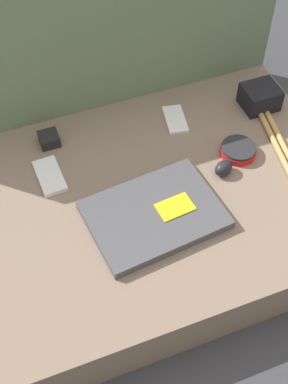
{
  "coord_description": "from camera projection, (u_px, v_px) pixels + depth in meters",
  "views": [
    {
      "loc": [
        -0.31,
        -0.8,
        1.23
      ],
      "look_at": [
        0.0,
        0.0,
        0.16
      ],
      "focal_mm": 50.0,
      "sensor_mm": 36.0,
      "label": 1
    }
  ],
  "objects": [
    {
      "name": "phone_silver",
      "position": [
        50.0,
        176.0,
        1.42
      ],
      "size": [
        0.07,
        0.13,
        0.01
      ],
      "rotation": [
        0.0,
        0.0,
        0.03
      ],
      "color": "silver",
      "rests_on": "couch_seat"
    },
    {
      "name": "camera_pouch",
      "position": [
        260.0,
        97.0,
        1.57
      ],
      "size": [
        0.1,
        0.09,
        0.07
      ],
      "color": "black",
      "rests_on": "couch_seat"
    },
    {
      "name": "ground_plane",
      "position": [
        144.0,
        229.0,
        1.5
      ],
      "size": [
        8.0,
        8.0,
        0.0
      ],
      "primitive_type": "plane",
      "color": "#38383D"
    },
    {
      "name": "computer_mouse",
      "position": [
        223.0,
        168.0,
        1.42
      ],
      "size": [
        0.07,
        0.06,
        0.04
      ],
      "rotation": [
        0.0,
        0.0,
        0.37
      ],
      "color": "black",
      "rests_on": "couch_seat"
    },
    {
      "name": "speaker_puck",
      "position": [
        238.0,
        150.0,
        1.47
      ],
      "size": [
        0.1,
        0.1,
        0.03
      ],
      "color": "red",
      "rests_on": "couch_seat"
    },
    {
      "name": "laptop",
      "position": [
        153.0,
        215.0,
        1.33
      ],
      "size": [
        0.35,
        0.27,
        0.03
      ],
      "rotation": [
        0.0,
        0.0,
        0.1
      ],
      "color": "#47474C",
      "rests_on": "couch_seat"
    },
    {
      "name": "phone_black",
      "position": [
        175.0,
        119.0,
        1.56
      ],
      "size": [
        0.08,
        0.12,
        0.01
      ],
      "rotation": [
        0.0,
        0.0,
        -0.18
      ],
      "color": "silver",
      "rests_on": "couch_seat"
    },
    {
      "name": "charger_brick",
      "position": [
        49.0,
        139.0,
        1.49
      ],
      "size": [
        0.05,
        0.05,
        0.03
      ],
      "color": "black",
      "rests_on": "couch_seat"
    },
    {
      "name": "couch_seat",
      "position": [
        144.0,
        213.0,
        1.44
      ],
      "size": [
        1.11,
        0.73,
        0.14
      ],
      "color": "#7A6656",
      "rests_on": "ground_plane"
    },
    {
      "name": "couch_backrest",
      "position": [
        86.0,
        51.0,
        1.55
      ],
      "size": [
        1.11,
        0.2,
        0.55
      ],
      "color": "#60755B",
      "rests_on": "ground_plane"
    },
    {
      "name": "drumstick_pair",
      "position": [
        281.0,
        148.0,
        1.48
      ],
      "size": [
        0.1,
        0.38,
        0.02
      ],
      "rotation": [
        0.0,
        0.0,
        -0.17
      ],
      "color": "tan",
      "rests_on": "couch_seat"
    }
  ]
}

